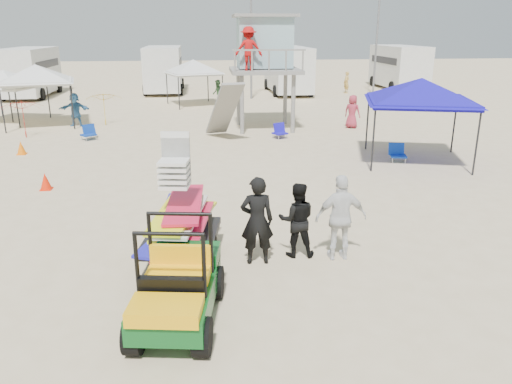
{
  "coord_description": "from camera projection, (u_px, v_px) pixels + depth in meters",
  "views": [
    {
      "loc": [
        -0.64,
        -6.69,
        4.5
      ],
      "look_at": [
        0.5,
        3.0,
        1.3
      ],
      "focal_mm": 35.0,
      "sensor_mm": 36.0,
      "label": 1
    }
  ],
  "objects": [
    {
      "name": "ground",
      "position": [
        247.0,
        332.0,
        7.79
      ],
      "size": [
        140.0,
        140.0,
        0.0
      ],
      "primitive_type": "plane",
      "color": "beige",
      "rests_on": "ground"
    },
    {
      "name": "utility_cart",
      "position": [
        176.0,
        279.0,
        7.76
      ],
      "size": [
        1.46,
        2.4,
        1.71
      ],
      "color": "#0C4E1A",
      "rests_on": "ground"
    },
    {
      "name": "surf_trailer",
      "position": [
        180.0,
        216.0,
        9.92
      ],
      "size": [
        1.67,
        2.65,
        2.32
      ],
      "color": "black",
      "rests_on": "ground"
    },
    {
      "name": "man_left",
      "position": [
        257.0,
        221.0,
        9.82
      ],
      "size": [
        0.66,
        0.44,
        1.81
      ],
      "primitive_type": "imported",
      "rotation": [
        0.0,
        0.0,
        3.13
      ],
      "color": "black",
      "rests_on": "ground"
    },
    {
      "name": "man_mid",
      "position": [
        297.0,
        220.0,
        10.18
      ],
      "size": [
        0.83,
        0.68,
        1.57
      ],
      "primitive_type": "imported",
      "rotation": [
        0.0,
        0.0,
        3.03
      ],
      "color": "black",
      "rests_on": "ground"
    },
    {
      "name": "man_right",
      "position": [
        341.0,
        218.0,
        10.01
      ],
      "size": [
        1.05,
        0.44,
        1.78
      ],
      "primitive_type": "imported",
      "rotation": [
        0.0,
        0.0,
        3.13
      ],
      "color": "silver",
      "rests_on": "ground"
    },
    {
      "name": "lifeguard_tower",
      "position": [
        263.0,
        47.0,
        22.53
      ],
      "size": [
        3.17,
        3.17,
        4.99
      ],
      "color": "gray",
      "rests_on": "ground"
    },
    {
      "name": "canopy_blue",
      "position": [
        422.0,
        82.0,
        16.97
      ],
      "size": [
        4.14,
        4.14,
        3.31
      ],
      "color": "black",
      "rests_on": "ground"
    },
    {
      "name": "canopy_white_a",
      "position": [
        35.0,
        68.0,
        23.48
      ],
      "size": [
        3.7,
        3.7,
        3.3
      ],
      "color": "black",
      "rests_on": "ground"
    },
    {
      "name": "canopy_white_b",
      "position": [
        3.0,
        73.0,
        24.56
      ],
      "size": [
        3.57,
        3.57,
        2.98
      ],
      "color": "black",
      "rests_on": "ground"
    },
    {
      "name": "canopy_white_c",
      "position": [
        193.0,
        62.0,
        29.94
      ],
      "size": [
        3.58,
        3.58,
        3.14
      ],
      "color": "black",
      "rests_on": "ground"
    },
    {
      "name": "umbrella_a",
      "position": [
        24.0,
        119.0,
        21.37
      ],
      "size": [
        1.84,
        1.88,
        1.61
      ],
      "primitive_type": "imported",
      "rotation": [
        0.0,
        0.0,
        0.05
      ],
      "color": "red",
      "rests_on": "ground"
    },
    {
      "name": "umbrella_b",
      "position": [
        105.0,
        109.0,
        24.19
      ],
      "size": [
        2.45,
        2.44,
        1.58
      ],
      "primitive_type": "imported",
      "rotation": [
        0.0,
        0.0,
        0.9
      ],
      "color": "gold",
      "rests_on": "ground"
    },
    {
      "name": "cone_near",
      "position": [
        21.0,
        148.0,
        18.68
      ],
      "size": [
        0.34,
        0.34,
        0.5
      ],
      "primitive_type": "cone",
      "color": "orange",
      "rests_on": "ground"
    },
    {
      "name": "cone_far",
      "position": [
        45.0,
        181.0,
        14.58
      ],
      "size": [
        0.34,
        0.34,
        0.5
      ],
      "primitive_type": "cone",
      "color": "red",
      "rests_on": "ground"
    },
    {
      "name": "beach_chair_a",
      "position": [
        89.0,
        132.0,
        21.18
      ],
      "size": [
        0.73,
        0.84,
        0.64
      ],
      "color": "#0D3495",
      "rests_on": "ground"
    },
    {
      "name": "beach_chair_b",
      "position": [
        280.0,
        131.0,
        21.49
      ],
      "size": [
        0.71,
        0.79,
        0.64
      ],
      "color": "#1911B8",
      "rests_on": "ground"
    },
    {
      "name": "beach_chair_c",
      "position": [
        397.0,
        153.0,
        17.69
      ],
      "size": [
        0.64,
        0.69,
        0.64
      ],
      "color": "#1140B8",
      "rests_on": "ground"
    },
    {
      "name": "rv_far_left",
      "position": [
        29.0,
        70.0,
        34.2
      ],
      "size": [
        2.64,
        6.8,
        3.25
      ],
      "color": "silver",
      "rests_on": "ground"
    },
    {
      "name": "rv_mid_left",
      "position": [
        164.0,
        67.0,
        36.61
      ],
      "size": [
        2.65,
        6.5,
        3.25
      ],
      "color": "silver",
      "rests_on": "ground"
    },
    {
      "name": "rv_mid_right",
      "position": [
        288.0,
        68.0,
        36.19
      ],
      "size": [
        2.64,
        7.0,
        3.25
      ],
      "color": "silver",
      "rests_on": "ground"
    },
    {
      "name": "rv_far_right",
      "position": [
        399.0,
        65.0,
        38.6
      ],
      "size": [
        2.64,
        6.6,
        3.25
      ],
      "color": "silver",
      "rests_on": "ground"
    },
    {
      "name": "light_pole_left",
      "position": [
        251.0,
        37.0,
        32.35
      ],
      "size": [
        0.14,
        0.14,
        8.0
      ],
      "primitive_type": "cylinder",
      "color": "slate",
      "rests_on": "ground"
    },
    {
      "name": "light_pole_right",
      "position": [
        377.0,
        36.0,
        34.76
      ],
      "size": [
        0.14,
        0.14,
        8.0
      ],
      "primitive_type": "cylinder",
      "color": "slate",
      "rests_on": "ground"
    },
    {
      "name": "distant_beachgoers",
      "position": [
        212.0,
        101.0,
        27.0
      ],
      "size": [
        17.72,
        13.83,
        1.59
      ],
      "color": "#508555",
      "rests_on": "ground"
    }
  ]
}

